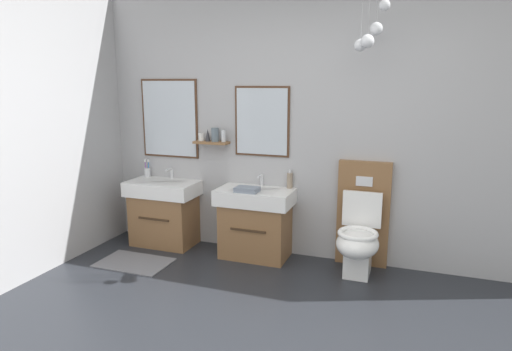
{
  "coord_description": "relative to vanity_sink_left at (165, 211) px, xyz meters",
  "views": [
    {
      "loc": [
        0.8,
        -2.13,
        1.71
      ],
      "look_at": [
        -0.58,
        1.66,
        0.86
      ],
      "focal_mm": 31.21,
      "sensor_mm": 36.0,
      "label": 1
    }
  ],
  "objects": [
    {
      "name": "toothbrush_cup",
      "position": [
        -0.29,
        0.15,
        0.38
      ],
      "size": [
        0.07,
        0.07,
        0.2
      ],
      "color": "silver",
      "rests_on": "vanity_sink_left"
    },
    {
      "name": "vanity_sink_right",
      "position": [
        1.04,
        0.0,
        0.0
      ],
      "size": [
        0.74,
        0.45,
        0.69
      ],
      "color": "brown",
      "rests_on": "ground"
    },
    {
      "name": "wall_back",
      "position": [
        1.66,
        0.25,
        0.99
      ],
      "size": [
        4.87,
        0.54,
        2.71
      ],
      "color": "#A8A8AA",
      "rests_on": "ground"
    },
    {
      "name": "soap_dispenser",
      "position": [
        1.33,
        0.16,
        0.41
      ],
      "size": [
        0.06,
        0.06,
        0.19
      ],
      "color": "gray",
      "rests_on": "vanity_sink_right"
    },
    {
      "name": "folded_hand_towel",
      "position": [
        1.0,
        -0.13,
        0.35
      ],
      "size": [
        0.22,
        0.16,
        0.04
      ],
      "primitive_type": "cube",
      "color": "gray",
      "rests_on": "vanity_sink_right"
    },
    {
      "name": "bath_mat",
      "position": [
        0.0,
        -0.58,
        -0.36
      ],
      "size": [
        0.68,
        0.44,
        0.01
      ],
      "primitive_type": "cube",
      "color": "slate",
      "rests_on": "ground"
    },
    {
      "name": "tap_on_left_sink",
      "position": [
        0.0,
        0.16,
        0.4
      ],
      "size": [
        0.03,
        0.13,
        0.11
      ],
      "color": "silver",
      "rests_on": "vanity_sink_left"
    },
    {
      "name": "vanity_sink_left",
      "position": [
        0.0,
        0.0,
        0.0
      ],
      "size": [
        0.74,
        0.45,
        0.69
      ],
      "color": "brown",
      "rests_on": "ground"
    },
    {
      "name": "tap_on_right_sink",
      "position": [
        1.04,
        0.16,
        0.4
      ],
      "size": [
        0.03,
        0.13,
        0.11
      ],
      "color": "silver",
      "rests_on": "vanity_sink_right"
    },
    {
      "name": "toilet",
      "position": [
        2.05,
        -0.01,
        0.01
      ],
      "size": [
        0.48,
        0.62,
        1.0
      ],
      "color": "brown",
      "rests_on": "ground"
    }
  ]
}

